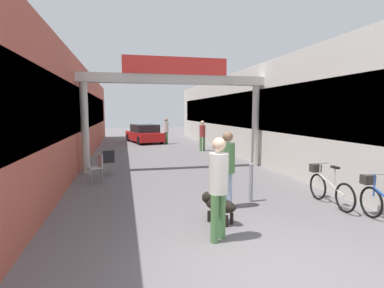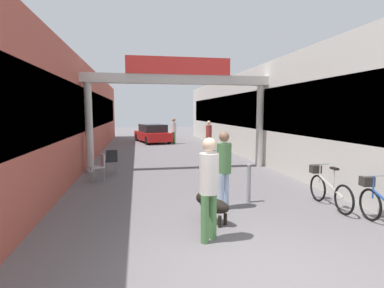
# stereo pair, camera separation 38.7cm
# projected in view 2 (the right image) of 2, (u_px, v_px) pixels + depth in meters

# --- Properties ---
(ground_plane) EXTENTS (80.00, 80.00, 0.00)m
(ground_plane) POSITION_uv_depth(u_px,v_px,m) (255.00, 274.00, 4.18)
(ground_plane) COLOR slate
(storefront_left) EXTENTS (3.00, 26.00, 4.24)m
(storefront_left) POSITION_uv_depth(u_px,v_px,m) (60.00, 114.00, 13.80)
(storefront_left) COLOR #B25142
(storefront_left) RESTS_ON ground_plane
(storefront_right) EXTENTS (3.00, 26.00, 4.24)m
(storefront_right) POSITION_uv_depth(u_px,v_px,m) (267.00, 114.00, 15.62)
(storefront_right) COLOR beige
(storefront_right) RESTS_ON ground_plane
(arcade_sign_gateway) EXTENTS (7.40, 0.47, 4.29)m
(arcade_sign_gateway) POSITION_uv_depth(u_px,v_px,m) (179.00, 91.00, 11.48)
(arcade_sign_gateway) COLOR beige
(arcade_sign_gateway) RESTS_ON ground_plane
(pedestrian_with_dog) EXTENTS (0.48, 0.48, 1.82)m
(pedestrian_with_dog) POSITION_uv_depth(u_px,v_px,m) (209.00, 182.00, 5.15)
(pedestrian_with_dog) COLOR #4C7F47
(pedestrian_with_dog) RESTS_ON ground_plane
(pedestrian_companion) EXTENTS (0.48, 0.48, 1.80)m
(pedestrian_companion) POSITION_uv_depth(u_px,v_px,m) (224.00, 164.00, 6.91)
(pedestrian_companion) COLOR #A5BFE0
(pedestrian_companion) RESTS_ON ground_plane
(pedestrian_carrying_crate) EXTENTS (0.44, 0.44, 1.74)m
(pedestrian_carrying_crate) POSITION_uv_depth(u_px,v_px,m) (209.00, 134.00, 17.10)
(pedestrian_carrying_crate) COLOR #4C7F47
(pedestrian_carrying_crate) RESTS_ON ground_plane
(pedestrian_elderly_walking) EXTENTS (0.42, 0.42, 1.79)m
(pedestrian_elderly_walking) POSITION_uv_depth(u_px,v_px,m) (174.00, 129.00, 20.87)
(pedestrian_elderly_walking) COLOR #4C7F47
(pedestrian_elderly_walking) RESTS_ON ground_plane
(dog_on_leash) EXTENTS (0.71, 0.80, 0.59)m
(dog_on_leash) POSITION_uv_depth(u_px,v_px,m) (212.00, 205.00, 6.07)
(dog_on_leash) COLOR black
(dog_on_leash) RESTS_ON ground_plane
(bicycle_silver_second) EXTENTS (0.46, 1.69, 0.98)m
(bicycle_silver_second) POSITION_uv_depth(u_px,v_px,m) (327.00, 188.00, 7.15)
(bicycle_silver_second) COLOR black
(bicycle_silver_second) RESTS_ON ground_plane
(bollard_post_metal) EXTENTS (0.10, 0.10, 0.99)m
(bollard_post_metal) POSITION_uv_depth(u_px,v_px,m) (249.00, 183.00, 7.42)
(bollard_post_metal) COLOR gray
(bollard_post_metal) RESTS_ON ground_plane
(cafe_chair_aluminium_nearer) EXTENTS (0.53, 0.53, 0.89)m
(cafe_chair_aluminium_nearer) POSITION_uv_depth(u_px,v_px,m) (100.00, 165.00, 9.72)
(cafe_chair_aluminium_nearer) COLOR gray
(cafe_chair_aluminium_nearer) RESTS_ON ground_plane
(cafe_chair_black_farther) EXTENTS (0.50, 0.50, 0.89)m
(cafe_chair_black_farther) POSITION_uv_depth(u_px,v_px,m) (111.00, 159.00, 10.77)
(cafe_chair_black_farther) COLOR gray
(cafe_chair_black_farther) RESTS_ON ground_plane
(parked_car_red) EXTENTS (2.65, 4.30, 1.33)m
(parked_car_red) POSITION_uv_depth(u_px,v_px,m) (152.00, 134.00, 21.96)
(parked_car_red) COLOR red
(parked_car_red) RESTS_ON ground_plane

